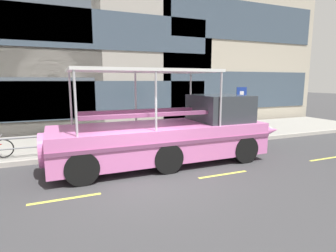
% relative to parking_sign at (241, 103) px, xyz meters
% --- Properties ---
extents(ground_plane, '(120.00, 120.00, 0.00)m').
position_rel_parking_sign_xyz_m(ground_plane, '(-6.28, -3.75, -1.88)').
color(ground_plane, '#3D3D3F').
extents(sidewalk, '(32.00, 4.80, 0.18)m').
position_rel_parking_sign_xyz_m(sidewalk, '(-6.28, 1.85, -1.79)').
color(sidewalk, '#99968E').
rests_on(sidewalk, ground_plane).
extents(curb_edge, '(32.00, 0.18, 0.18)m').
position_rel_parking_sign_xyz_m(curb_edge, '(-6.28, -0.64, -1.79)').
color(curb_edge, '#B2ADA3').
rests_on(curb_edge, ground_plane).
extents(lane_centreline, '(25.80, 0.12, 0.01)m').
position_rel_parking_sign_xyz_m(lane_centreline, '(-6.28, -4.27, -1.88)').
color(lane_centreline, '#DBD64C').
rests_on(lane_centreline, ground_plane).
extents(curb_guardrail, '(10.67, 0.09, 0.79)m').
position_rel_parking_sign_xyz_m(curb_guardrail, '(-5.54, -0.30, -1.16)').
color(curb_guardrail, gray).
rests_on(curb_guardrail, sidewalk).
extents(parking_sign, '(0.60, 0.12, 2.50)m').
position_rel_parking_sign_xyz_m(parking_sign, '(0.00, 0.00, 0.00)').
color(parking_sign, '#4C4F54').
rests_on(parking_sign, sidewalk).
extents(duck_tour_boat, '(9.63, 2.65, 3.40)m').
position_rel_parking_sign_xyz_m(duck_tour_boat, '(-4.74, -2.27, -0.80)').
color(duck_tour_boat, pink).
rests_on(duck_tour_boat, ground_plane).
extents(pedestrian_near_bow, '(0.45, 0.23, 1.57)m').
position_rel_parking_sign_xyz_m(pedestrian_near_bow, '(-1.25, 0.92, -0.75)').
color(pedestrian_near_bow, '#47423D').
rests_on(pedestrian_near_bow, sidewalk).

